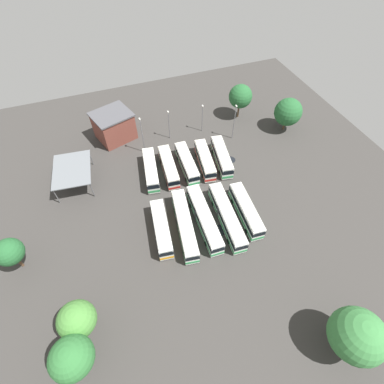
{
  "coord_description": "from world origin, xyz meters",
  "views": [
    {
      "loc": [
        34.25,
        -13.29,
        45.8
      ],
      "look_at": [
        0.19,
        -0.8,
        1.51
      ],
      "focal_mm": 26.56,
      "sensor_mm": 36.0,
      "label": 1
    }
  ],
  "objects_px": {
    "maintenance_shelter": "(72,170)",
    "lamp_post_near_entrance": "(234,121)",
    "bus_row0_slot2": "(187,163)",
    "tree_south_edge": "(77,320)",
    "bus_row1_slot0": "(161,228)",
    "depot_building": "(114,126)",
    "tree_northwest": "(288,112)",
    "bus_row0_slot4": "(222,157)",
    "tree_east_edge": "(9,252)",
    "lamp_post_by_building": "(142,135)",
    "tree_west_edge": "(72,358)",
    "bus_row1_slot2": "(204,218)",
    "tree_northeast": "(240,96)",
    "lamp_post_far_corner": "(202,117)",
    "bus_row0_slot0": "(151,170)",
    "bus_row1_slot1": "(184,224)",
    "bus_row1_slot3": "(227,216)",
    "bus_row0_slot1": "(169,167)",
    "bus_row1_slot4": "(246,210)",
    "tree_north_edge": "(357,336)",
    "lamp_post_mid_lot": "(169,124)",
    "bus_row0_slot3": "(205,160)"
  },
  "relations": [
    {
      "from": "maintenance_shelter",
      "to": "lamp_post_near_entrance",
      "type": "xyz_separation_m",
      "value": [
        -1.91,
        37.37,
        1.05
      ]
    },
    {
      "from": "bus_row0_slot2",
      "to": "tree_south_edge",
      "type": "distance_m",
      "value": 36.34
    },
    {
      "from": "lamp_post_near_entrance",
      "to": "bus_row1_slot0",
      "type": "bearing_deg",
      "value": -49.56
    },
    {
      "from": "depot_building",
      "to": "tree_northwest",
      "type": "relative_size",
      "value": 1.25
    },
    {
      "from": "bus_row0_slot4",
      "to": "bus_row0_slot2",
      "type": "bearing_deg",
      "value": -95.57
    },
    {
      "from": "bus_row0_slot4",
      "to": "tree_east_edge",
      "type": "xyz_separation_m",
      "value": [
        11.21,
        -42.13,
        3.06
      ]
    },
    {
      "from": "bus_row1_slot0",
      "to": "lamp_post_by_building",
      "type": "distance_m",
      "value": 23.18
    },
    {
      "from": "lamp_post_near_entrance",
      "to": "tree_west_edge",
      "type": "relative_size",
      "value": 1.16
    },
    {
      "from": "bus_row1_slot2",
      "to": "tree_west_edge",
      "type": "relative_size",
      "value": 1.83
    },
    {
      "from": "maintenance_shelter",
      "to": "tree_northeast",
      "type": "bearing_deg",
      "value": 102.44
    },
    {
      "from": "tree_west_edge",
      "to": "lamp_post_far_corner",
      "type": "bearing_deg",
      "value": 140.92
    },
    {
      "from": "bus_row0_slot4",
      "to": "maintenance_shelter",
      "type": "distance_m",
      "value": 31.8
    },
    {
      "from": "bus_row0_slot0",
      "to": "maintenance_shelter",
      "type": "relative_size",
      "value": 1.03
    },
    {
      "from": "bus_row1_slot1",
      "to": "bus_row1_slot3",
      "type": "relative_size",
      "value": 1.0
    },
    {
      "from": "lamp_post_far_corner",
      "to": "tree_south_edge",
      "type": "relative_size",
      "value": 0.99
    },
    {
      "from": "bus_row0_slot2",
      "to": "maintenance_shelter",
      "type": "bearing_deg",
      "value": -100.42
    },
    {
      "from": "bus_row0_slot2",
      "to": "maintenance_shelter",
      "type": "distance_m",
      "value": 23.84
    },
    {
      "from": "bus_row1_slot0",
      "to": "bus_row0_slot4",
      "type": "bearing_deg",
      "value": 126.86
    },
    {
      "from": "bus_row1_slot0",
      "to": "bus_row0_slot1",
      "type": "bearing_deg",
      "value": 158.04
    },
    {
      "from": "bus_row1_slot4",
      "to": "tree_north_edge",
      "type": "distance_m",
      "value": 25.49
    },
    {
      "from": "lamp_post_near_entrance",
      "to": "tree_east_edge",
      "type": "bearing_deg",
      "value": -69.31
    },
    {
      "from": "tree_northeast",
      "to": "depot_building",
      "type": "bearing_deg",
      "value": -94.8
    },
    {
      "from": "bus_row1_slot0",
      "to": "depot_building",
      "type": "distance_m",
      "value": 30.68
    },
    {
      "from": "lamp_post_by_building",
      "to": "tree_east_edge",
      "type": "xyz_separation_m",
      "value": [
        20.62,
        -26.79,
        -0.28
      ]
    },
    {
      "from": "bus_row0_slot1",
      "to": "lamp_post_near_entrance",
      "type": "bearing_deg",
      "value": 108.12
    },
    {
      "from": "tree_north_edge",
      "to": "tree_south_edge",
      "type": "bearing_deg",
      "value": -113.45
    },
    {
      "from": "bus_row0_slot0",
      "to": "lamp_post_far_corner",
      "type": "bearing_deg",
      "value": 123.77
    },
    {
      "from": "bus_row0_slot2",
      "to": "bus_row1_slot0",
      "type": "height_order",
      "value": "same"
    },
    {
      "from": "bus_row0_slot1",
      "to": "bus_row1_slot0",
      "type": "bearing_deg",
      "value": -21.96
    },
    {
      "from": "bus_row0_slot2",
      "to": "lamp_post_mid_lot",
      "type": "distance_m",
      "value": 11.8
    },
    {
      "from": "bus_row0_slot4",
      "to": "maintenance_shelter",
      "type": "xyz_separation_m",
      "value": [
        -5.07,
        -31.32,
        2.14
      ]
    },
    {
      "from": "tree_east_edge",
      "to": "bus_row1_slot4",
      "type": "bearing_deg",
      "value": 84.58
    },
    {
      "from": "bus_row0_slot2",
      "to": "bus_row0_slot4",
      "type": "height_order",
      "value": "same"
    },
    {
      "from": "bus_row0_slot1",
      "to": "tree_south_edge",
      "type": "height_order",
      "value": "tree_south_edge"
    },
    {
      "from": "depot_building",
      "to": "tree_northeast",
      "type": "xyz_separation_m",
      "value": [
        2.67,
        31.85,
        2.58
      ]
    },
    {
      "from": "tree_northeast",
      "to": "tree_east_edge",
      "type": "bearing_deg",
      "value": -64.31
    },
    {
      "from": "bus_row1_slot4",
      "to": "bus_row0_slot2",
      "type": "bearing_deg",
      "value": -158.19
    },
    {
      "from": "tree_northwest",
      "to": "tree_northeast",
      "type": "relative_size",
      "value": 0.94
    },
    {
      "from": "depot_building",
      "to": "tree_north_edge",
      "type": "xyz_separation_m",
      "value": [
        57.25,
        21.72,
        2.1
      ]
    },
    {
      "from": "bus_row0_slot0",
      "to": "depot_building",
      "type": "distance_m",
      "value": 16.39
    },
    {
      "from": "maintenance_shelter",
      "to": "tree_east_edge",
      "type": "bearing_deg",
      "value": -33.6
    },
    {
      "from": "bus_row0_slot0",
      "to": "lamp_post_far_corner",
      "type": "xyz_separation_m",
      "value": [
        -10.68,
        15.97,
        2.25
      ]
    },
    {
      "from": "bus_row0_slot0",
      "to": "bus_row1_slot2",
      "type": "height_order",
      "value": "same"
    },
    {
      "from": "bus_row0_slot2",
      "to": "tree_south_edge",
      "type": "bearing_deg",
      "value": -43.93
    },
    {
      "from": "tree_north_edge",
      "to": "lamp_post_mid_lot",
      "type": "bearing_deg",
      "value": -169.82
    },
    {
      "from": "bus_row1_slot3",
      "to": "lamp_post_far_corner",
      "type": "xyz_separation_m",
      "value": [
        -27.18,
        5.71,
        2.25
      ]
    },
    {
      "from": "bus_row1_slot0",
      "to": "lamp_post_far_corner",
      "type": "height_order",
      "value": "lamp_post_far_corner"
    },
    {
      "from": "tree_west_edge",
      "to": "tree_north_edge",
      "type": "height_order",
      "value": "tree_north_edge"
    },
    {
      "from": "depot_building",
      "to": "tree_north_edge",
      "type": "distance_m",
      "value": 61.27
    },
    {
      "from": "bus_row0_slot3",
      "to": "depot_building",
      "type": "bearing_deg",
      "value": -135.08
    }
  ]
}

